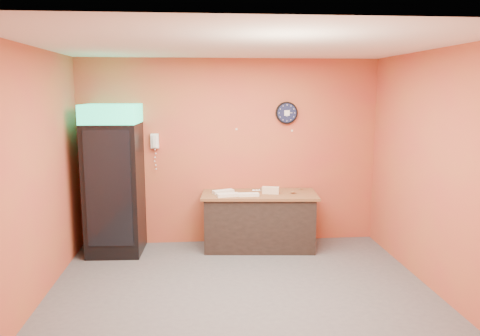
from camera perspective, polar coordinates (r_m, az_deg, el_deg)
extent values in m
plane|color=#47474C|center=(5.56, 0.26, -15.29)|extent=(4.50, 4.50, 0.00)
cube|color=#AF6031|center=(7.11, -1.23, 1.94)|extent=(4.50, 0.02, 2.80)
cube|color=#AF6031|center=(5.42, -24.17, -1.25)|extent=(0.02, 4.00, 2.80)
cube|color=#AF6031|center=(5.79, 23.02, -0.52)|extent=(0.02, 4.00, 2.80)
cube|color=white|center=(5.07, 0.28, 14.80)|extent=(4.50, 4.00, 0.02)
cube|color=black|center=(6.93, -15.01, -2.47)|extent=(0.78, 0.78, 1.87)
cube|color=#18CF8B|center=(6.80, -15.40, 6.39)|extent=(0.78, 0.78, 0.27)
cube|color=black|center=(6.54, -15.46, -2.46)|extent=(0.62, 0.05, 1.60)
cube|color=black|center=(7.01, 2.35, -6.56)|extent=(1.65, 0.85, 0.79)
cylinder|color=black|center=(7.14, 5.70, 6.71)|extent=(0.33, 0.05, 0.33)
cylinder|color=#0F1433|center=(7.11, 5.74, 6.70)|extent=(0.29, 0.01, 0.29)
cube|color=white|center=(7.10, 5.75, 6.69)|extent=(0.08, 0.00, 0.08)
cube|color=white|center=(7.05, -10.35, 3.27)|extent=(0.12, 0.07, 0.22)
cube|color=white|center=(7.00, -10.38, 3.23)|extent=(0.05, 0.04, 0.18)
cube|color=brown|center=(6.90, 2.38, -3.23)|extent=(1.74, 0.91, 0.04)
cube|color=beige|center=(6.85, 3.75, -2.94)|extent=(0.26, 0.14, 0.05)
cube|color=beige|center=(6.84, 3.75, -2.52)|extent=(0.26, 0.14, 0.05)
cube|color=silver|center=(6.67, -1.50, -3.29)|extent=(0.33, 0.17, 0.04)
cube|color=silver|center=(6.69, 1.06, -3.26)|extent=(0.29, 0.12, 0.04)
cube|color=silver|center=(6.89, -2.06, -2.88)|extent=(0.33, 0.23, 0.04)
cylinder|color=silver|center=(7.04, 2.67, -2.57)|extent=(0.06, 0.06, 0.06)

